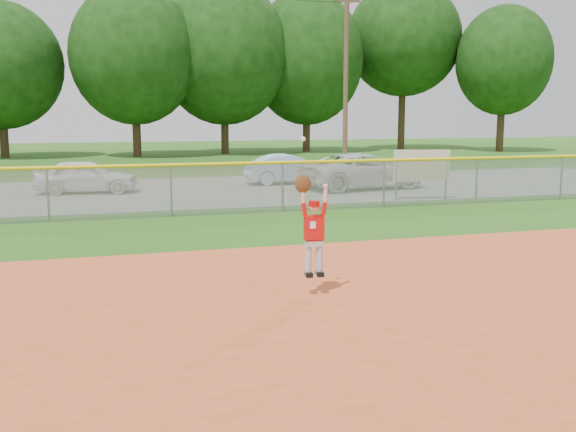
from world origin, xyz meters
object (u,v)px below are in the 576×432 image
object	(u,v)px
car_blue	(290,169)
sponsor_sign	(422,167)
car_white_b	(364,171)
ballplayer	(312,226)
car_white_a	(86,176)

from	to	relation	value
car_blue	sponsor_sign	size ratio (longest dim) A/B	1.95
car_white_b	ballplayer	size ratio (longest dim) A/B	2.20
car_white_a	sponsor_sign	xyz separation A→B (m)	(11.05, -5.11, 0.49)
car_white_a	ballplayer	xyz separation A→B (m)	(3.78, -15.17, 0.52)
car_white_a	car_white_b	world-z (taller)	car_white_b
car_white_a	ballplayer	distance (m)	15.64
car_blue	ballplayer	world-z (taller)	ballplayer
car_white_a	car_blue	size ratio (longest dim) A/B	0.98
car_white_b	ballplayer	world-z (taller)	ballplayer
car_blue	car_white_b	world-z (taller)	car_white_b
car_white_b	ballplayer	xyz separation A→B (m)	(-6.66, -13.62, 0.45)
sponsor_sign	ballplayer	xyz separation A→B (m)	(-7.27, -10.06, 0.03)
sponsor_sign	car_white_b	bearing A→B (deg)	99.77
sponsor_sign	car_blue	bearing A→B (deg)	115.60
car_white_b	ballplayer	bearing A→B (deg)	145.54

